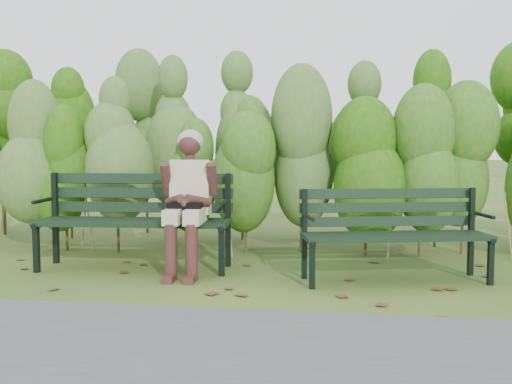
# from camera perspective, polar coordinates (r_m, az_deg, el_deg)

# --- Properties ---
(ground) EXTENTS (80.00, 80.00, 0.00)m
(ground) POSITION_cam_1_polar(r_m,az_deg,el_deg) (5.27, -0.55, -8.47)
(ground) COLOR #294A1D
(footpath) EXTENTS (60.00, 2.50, 0.01)m
(footpath) POSITION_cam_1_polar(r_m,az_deg,el_deg) (3.20, -6.88, -17.20)
(footpath) COLOR #474749
(footpath) RESTS_ON ground
(hedge_band) EXTENTS (11.04, 1.67, 2.42)m
(hedge_band) POSITION_cam_1_polar(r_m,az_deg,el_deg) (6.98, 1.79, 5.16)
(hedge_band) COLOR #47381E
(hedge_band) RESTS_ON ground
(leaf_litter) EXTENTS (5.81, 2.12, 0.01)m
(leaf_litter) POSITION_cam_1_polar(r_m,az_deg,el_deg) (5.12, 1.60, -8.83)
(leaf_litter) COLOR brown
(leaf_litter) RESTS_ON ground
(bench_left) EXTENTS (1.84, 0.69, 0.91)m
(bench_left) POSITION_cam_1_polar(r_m,az_deg,el_deg) (5.87, -11.28, -1.91)
(bench_left) COLOR black
(bench_left) RESTS_ON ground
(bench_right) EXTENTS (1.67, 0.87, 0.80)m
(bench_right) POSITION_cam_1_polar(r_m,az_deg,el_deg) (5.37, 12.90, -3.23)
(bench_right) COLOR black
(bench_right) RESTS_ON ground
(seated_woman) EXTENTS (0.53, 0.78, 1.33)m
(seated_woman) POSITION_cam_1_polar(r_m,az_deg,el_deg) (5.54, -6.50, -0.02)
(seated_woman) COLOR beige
(seated_woman) RESTS_ON ground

